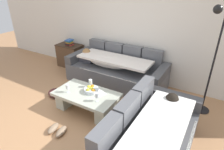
{
  "coord_description": "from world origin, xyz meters",
  "views": [
    {
      "loc": [
        1.97,
        -1.97,
        2.29
      ],
      "look_at": [
        0.21,
        1.0,
        0.55
      ],
      "focal_mm": 30.71,
      "sensor_mm": 36.0,
      "label": 1
    }
  ],
  "objects_px": {
    "floor_lamp": "(211,57)",
    "pair_of_shoes": "(57,130)",
    "couch_near_window": "(151,141)",
    "couch_along_wall": "(115,70)",
    "wine_glass_near_right": "(97,95)",
    "wine_glass_near_left": "(67,87)",
    "open_magazine": "(98,93)",
    "fruit_bowl": "(91,90)",
    "coffee_table": "(87,99)",
    "wine_glass_far_back": "(90,82)",
    "crumpled_garment": "(56,93)",
    "side_cabinet": "(70,56)",
    "book_stack_on_cabinet": "(70,42)"
  },
  "relations": [
    {
      "from": "floor_lamp",
      "to": "pair_of_shoes",
      "type": "relative_size",
      "value": 5.68
    },
    {
      "from": "couch_near_window",
      "to": "couch_along_wall",
      "type": "bearing_deg",
      "value": 42.13
    },
    {
      "from": "couch_near_window",
      "to": "wine_glass_near_right",
      "type": "height_order",
      "value": "couch_near_window"
    },
    {
      "from": "wine_glass_near_left",
      "to": "open_magazine",
      "type": "height_order",
      "value": "wine_glass_near_left"
    },
    {
      "from": "fruit_bowl",
      "to": "wine_glass_near_right",
      "type": "bearing_deg",
      "value": -36.33
    },
    {
      "from": "coffee_table",
      "to": "wine_glass_near_left",
      "type": "height_order",
      "value": "wine_glass_near_left"
    },
    {
      "from": "fruit_bowl",
      "to": "wine_glass_near_right",
      "type": "distance_m",
      "value": 0.35
    },
    {
      "from": "wine_glass_near_right",
      "to": "wine_glass_far_back",
      "type": "distance_m",
      "value": 0.51
    },
    {
      "from": "wine_glass_far_back",
      "to": "fruit_bowl",
      "type": "bearing_deg",
      "value": -50.15
    },
    {
      "from": "open_magazine",
      "to": "crumpled_garment",
      "type": "xyz_separation_m",
      "value": [
        -1.08,
        -0.04,
        -0.33
      ]
    },
    {
      "from": "floor_lamp",
      "to": "crumpled_garment",
      "type": "distance_m",
      "value": 3.13
    },
    {
      "from": "coffee_table",
      "to": "wine_glass_near_right",
      "type": "xyz_separation_m",
      "value": [
        0.32,
        -0.11,
        0.26
      ]
    },
    {
      "from": "wine_glass_far_back",
      "to": "side_cabinet",
      "type": "height_order",
      "value": "side_cabinet"
    },
    {
      "from": "wine_glass_far_back",
      "to": "side_cabinet",
      "type": "bearing_deg",
      "value": 143.0
    },
    {
      "from": "wine_glass_far_back",
      "to": "floor_lamp",
      "type": "relative_size",
      "value": 0.09
    },
    {
      "from": "side_cabinet",
      "to": "wine_glass_far_back",
      "type": "bearing_deg",
      "value": -37.0
    },
    {
      "from": "couch_along_wall",
      "to": "coffee_table",
      "type": "height_order",
      "value": "couch_along_wall"
    },
    {
      "from": "coffee_table",
      "to": "couch_along_wall",
      "type": "bearing_deg",
      "value": 94.19
    },
    {
      "from": "wine_glass_near_right",
      "to": "pair_of_shoes",
      "type": "xyz_separation_m",
      "value": [
        -0.39,
        -0.63,
        -0.45
      ]
    },
    {
      "from": "wine_glass_near_right",
      "to": "side_cabinet",
      "type": "height_order",
      "value": "side_cabinet"
    },
    {
      "from": "couch_near_window",
      "to": "wine_glass_near_left",
      "type": "bearing_deg",
      "value": 79.81
    },
    {
      "from": "side_cabinet",
      "to": "book_stack_on_cabinet",
      "type": "distance_m",
      "value": 0.4
    },
    {
      "from": "wine_glass_near_right",
      "to": "crumpled_garment",
      "type": "distance_m",
      "value": 1.31
    },
    {
      "from": "fruit_bowl",
      "to": "open_magazine",
      "type": "relative_size",
      "value": 1.0
    },
    {
      "from": "couch_near_window",
      "to": "book_stack_on_cabinet",
      "type": "relative_size",
      "value": 8.98
    },
    {
      "from": "wine_glass_far_back",
      "to": "coffee_table",
      "type": "bearing_deg",
      "value": -74.24
    },
    {
      "from": "couch_near_window",
      "to": "wine_glass_far_back",
      "type": "relative_size",
      "value": 12.09
    },
    {
      "from": "couch_along_wall",
      "to": "wine_glass_near_left",
      "type": "xyz_separation_m",
      "value": [
        -0.23,
        -1.38,
        0.16
      ]
    },
    {
      "from": "coffee_table",
      "to": "fruit_bowl",
      "type": "height_order",
      "value": "fruit_bowl"
    },
    {
      "from": "side_cabinet",
      "to": "coffee_table",
      "type": "bearing_deg",
      "value": -40.63
    },
    {
      "from": "wine_glass_far_back",
      "to": "floor_lamp",
      "type": "xyz_separation_m",
      "value": [
        1.93,
        0.86,
        0.62
      ]
    },
    {
      "from": "fruit_bowl",
      "to": "wine_glass_near_left",
      "type": "xyz_separation_m",
      "value": [
        -0.36,
        -0.24,
        0.07
      ]
    },
    {
      "from": "side_cabinet",
      "to": "couch_along_wall",
      "type": "bearing_deg",
      "value": -8.03
    },
    {
      "from": "wine_glass_near_left",
      "to": "floor_lamp",
      "type": "distance_m",
      "value": 2.58
    },
    {
      "from": "couch_along_wall",
      "to": "crumpled_garment",
      "type": "distance_m",
      "value": 1.44
    },
    {
      "from": "side_cabinet",
      "to": "pair_of_shoes",
      "type": "xyz_separation_m",
      "value": [
        1.63,
        -2.2,
        -0.28
      ]
    },
    {
      "from": "open_magazine",
      "to": "floor_lamp",
      "type": "relative_size",
      "value": 0.14
    },
    {
      "from": "wine_glass_near_right",
      "to": "side_cabinet",
      "type": "xyz_separation_m",
      "value": [
        -2.02,
        1.56,
        -0.17
      ]
    },
    {
      "from": "wine_glass_far_back",
      "to": "wine_glass_near_right",
      "type": "bearing_deg",
      "value": -40.95
    },
    {
      "from": "floor_lamp",
      "to": "coffee_table",
      "type": "bearing_deg",
      "value": -149.82
    },
    {
      "from": "floor_lamp",
      "to": "crumpled_garment",
      "type": "xyz_separation_m",
      "value": [
        -2.76,
        -1.01,
        -1.06
      ]
    },
    {
      "from": "side_cabinet",
      "to": "crumpled_garment",
      "type": "relative_size",
      "value": 1.8
    },
    {
      "from": "wine_glass_far_back",
      "to": "book_stack_on_cabinet",
      "type": "height_order",
      "value": "book_stack_on_cabinet"
    },
    {
      "from": "crumpled_garment",
      "to": "wine_glass_near_right",
      "type": "bearing_deg",
      "value": -8.38
    },
    {
      "from": "wine_glass_near_left",
      "to": "side_cabinet",
      "type": "distance_m",
      "value": 2.12
    },
    {
      "from": "open_magazine",
      "to": "pair_of_shoes",
      "type": "bearing_deg",
      "value": -85.88
    },
    {
      "from": "fruit_bowl",
      "to": "side_cabinet",
      "type": "height_order",
      "value": "side_cabinet"
    },
    {
      "from": "wine_glass_near_left",
      "to": "crumpled_garment",
      "type": "distance_m",
      "value": 0.76
    },
    {
      "from": "open_magazine",
      "to": "wine_glass_near_left",
      "type": "bearing_deg",
      "value": -132.15
    },
    {
      "from": "book_stack_on_cabinet",
      "to": "wine_glass_near_right",
      "type": "bearing_deg",
      "value": -38.11
    }
  ]
}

